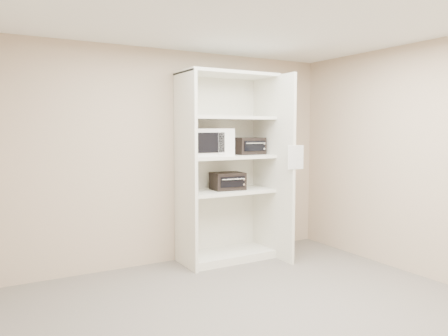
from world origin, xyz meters
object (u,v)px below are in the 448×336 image
shelving_unit (230,173)px  toaster_oven_upper (248,146)px  toaster_oven_lower (228,181)px  microwave (207,142)px

shelving_unit → toaster_oven_upper: size_ratio=6.23×
toaster_oven_upper → toaster_oven_lower: 0.57m
toaster_oven_upper → toaster_oven_lower: size_ratio=0.96×
shelving_unit → toaster_oven_upper: (0.31, 0.05, 0.35)m
microwave → shelving_unit: bearing=-3.3°
toaster_oven_lower → shelving_unit: bearing=-15.0°
shelving_unit → toaster_oven_lower: 0.10m
shelving_unit → microwave: bearing=169.9°
toaster_oven_upper → toaster_oven_lower: toaster_oven_upper is taller
toaster_oven_lower → toaster_oven_upper: bearing=12.7°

